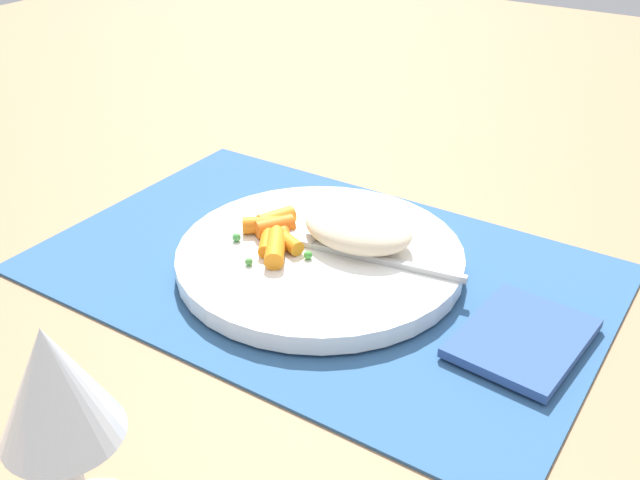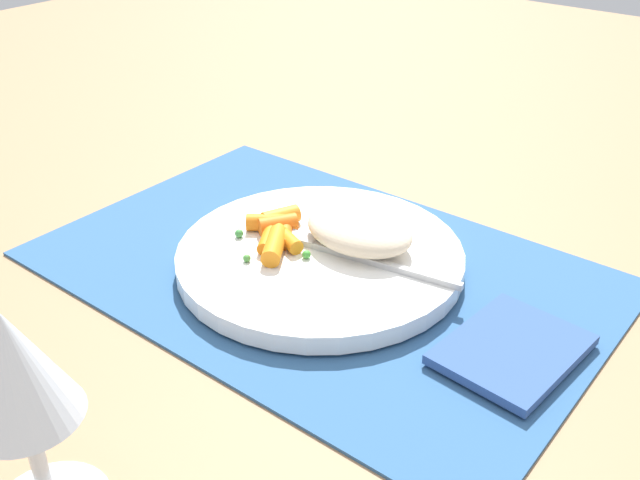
% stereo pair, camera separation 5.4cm
% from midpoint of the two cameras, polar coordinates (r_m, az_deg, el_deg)
% --- Properties ---
extents(ground_plane, '(2.40, 2.40, 0.00)m').
position_cam_midpoint_polar(ground_plane, '(0.69, 2.26, -2.43)').
color(ground_plane, '#997551').
extents(placemat, '(0.52, 0.34, 0.01)m').
position_cam_midpoint_polar(placemat, '(0.69, 2.27, -2.22)').
color(placemat, '#2D5684').
rests_on(placemat, ground_plane).
extents(plate, '(0.27, 0.27, 0.02)m').
position_cam_midpoint_polar(plate, '(0.68, 2.29, -1.40)').
color(plate, white).
rests_on(plate, placemat).
extents(rice_mound, '(0.11, 0.08, 0.03)m').
position_cam_midpoint_polar(rice_mound, '(0.68, 5.37, 0.73)').
color(rice_mound, beige).
rests_on(rice_mound, plate).
extents(carrot_portion, '(0.08, 0.09, 0.02)m').
position_cam_midpoint_polar(carrot_portion, '(0.69, -1.15, 0.65)').
color(carrot_portion, orange).
rests_on(carrot_portion, plate).
extents(pea_scatter, '(0.08, 0.08, 0.01)m').
position_cam_midpoint_polar(pea_scatter, '(0.69, -1.00, 0.38)').
color(pea_scatter, '#588E3F').
rests_on(pea_scatter, plate).
extents(fork, '(0.19, 0.04, 0.01)m').
position_cam_midpoint_polar(fork, '(0.67, 4.03, -1.05)').
color(fork, beige).
rests_on(fork, plate).
extents(wine_glass, '(0.07, 0.07, 0.15)m').
position_cam_midpoint_polar(wine_glass, '(0.43, -19.25, -10.16)').
color(wine_glass, silver).
rests_on(wine_glass, ground_plane).
extents(napkin, '(0.10, 0.12, 0.01)m').
position_cam_midpoint_polar(napkin, '(0.60, 17.29, -8.20)').
color(napkin, '#33518C').
rests_on(napkin, placemat).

